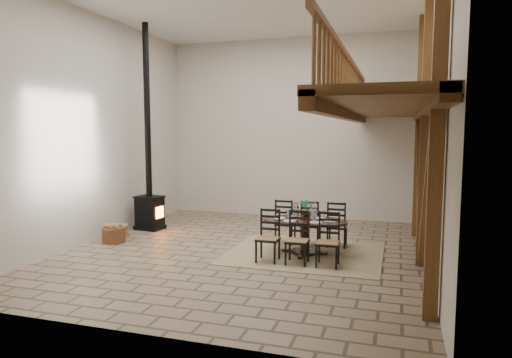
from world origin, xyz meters
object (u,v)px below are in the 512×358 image
(dining_table, at_px, (305,236))
(wood_stove, at_px, (149,184))
(log_stack, at_px, (121,231))
(log_basket, at_px, (114,234))

(dining_table, bearing_deg, wood_stove, 163.56)
(wood_stove, height_order, log_stack, wood_stove)
(dining_table, relative_size, log_basket, 3.79)
(wood_stove, distance_m, log_basket, 1.72)
(dining_table, bearing_deg, log_basket, -176.97)
(dining_table, relative_size, wood_stove, 0.38)
(dining_table, relative_size, log_stack, 5.64)
(wood_stove, xyz_separation_m, log_basket, (-0.06, -1.44, -0.95))
(log_basket, bearing_deg, log_stack, 106.81)
(dining_table, height_order, log_stack, dining_table)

